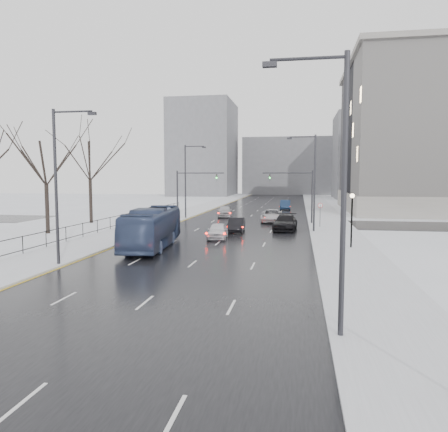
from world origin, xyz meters
The scene contains 26 objects.
road centered at (0.00, 60.00, 0.02)m, with size 16.00×150.00×0.04m, color black.
cross_road centered at (0.00, 48.00, 0.02)m, with size 130.00×10.00×0.04m, color black.
sidewalk_left centered at (-10.50, 60.00, 0.08)m, with size 5.00×150.00×0.16m, color silver.
sidewalk_right centered at (10.50, 60.00, 0.08)m, with size 5.00×150.00×0.16m, color silver.
park_strip centered at (-20.00, 60.00, 0.06)m, with size 14.00×150.00×0.12m, color white.
tree_park_d centered at (-17.80, 34.00, 0.00)m, with size 8.75×8.75×12.50m, color black, non-canonical shape.
tree_park_e centered at (-18.20, 44.00, 0.00)m, with size 9.45×9.45×13.50m, color black, non-canonical shape.
iron_fence centered at (-13.00, 30.00, 0.91)m, with size 0.06×70.00×1.30m.
streetlight_r_near centered at (8.17, 10.00, 5.62)m, with size 2.95×0.25×10.00m.
streetlight_r_mid centered at (8.17, 40.00, 5.62)m, with size 2.95×0.25×10.00m.
streetlight_l_near centered at (-8.17, 20.00, 5.62)m, with size 2.95×0.25×10.00m.
streetlight_l_far centered at (-8.17, 52.00, 5.62)m, with size 2.95×0.25×10.00m.
lamppost_r_mid centered at (11.00, 30.00, 2.94)m, with size 0.36×0.36×4.28m.
mast_signal_right centered at (7.33, 48.00, 4.11)m, with size 6.10×0.33×6.50m.
mast_signal_left centered at (-7.33, 48.00, 4.11)m, with size 6.10×0.33×6.50m.
no_uturn_sign centered at (9.20, 44.00, 2.30)m, with size 0.60×0.06×2.70m.
bldg_far_right centered at (28.00, 115.00, 11.00)m, with size 24.00×20.00×22.00m, color slate.
bldg_far_left centered at (-22.00, 125.00, 14.00)m, with size 18.00×22.00×28.00m, color slate.
bldg_far_center centered at (4.00, 140.00, 9.00)m, with size 30.00×18.00×18.00m, color slate.
bus centered at (-4.80, 27.99, 1.65)m, with size 2.70×11.53×3.21m, color #37466C.
sedan_center_near centered at (-0.50, 33.73, 0.77)m, with size 1.73×4.31×1.47m, color silver.
sedan_right_near centered at (0.50, 38.87, 0.77)m, with size 1.55×4.45×1.47m, color black.
sedan_right_cross centered at (3.50, 49.26, 0.85)m, with size 2.69×5.83×1.62m, color #B6B6BB.
sedan_right_far centered at (5.45, 41.24, 0.87)m, with size 2.34×5.75×1.67m, color black.
sedan_center_far centered at (-3.50, 55.16, 0.87)m, with size 1.95×4.85×1.65m, color #B8B7BB.
sedan_right_distant centered at (4.50, 70.65, 0.86)m, with size 1.74×4.99×1.65m, color navy.
Camera 1 is at (6.88, -5.57, 5.79)m, focal length 35.00 mm.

